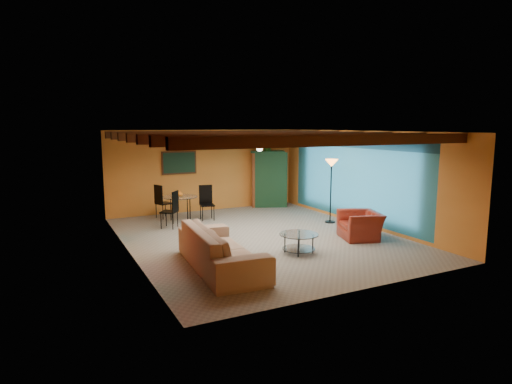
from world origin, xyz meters
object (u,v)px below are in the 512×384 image
coffee_table (299,243)px  sofa (221,248)px  dining_table (180,204)px  armoire (267,180)px  vase (180,184)px  armchair (360,225)px  potted_plant (268,146)px  floor_lamp (331,191)px

coffee_table → sofa: bearing=-174.6°
coffee_table → dining_table: dining_table is taller
dining_table → armoire: (3.49, 1.03, 0.42)m
vase → coffee_table: bearing=-71.3°
armoire → vase: size_ratio=10.80×
armchair → armoire: bearing=-161.3°
armoire → vase: armoire is taller
armchair → coffee_table: bearing=-61.5°
coffee_table → potted_plant: size_ratio=1.81×
sofa → floor_lamp: size_ratio=1.51×
coffee_table → vase: vase is taller
armoire → coffee_table: bearing=-87.7°
sofa → armoire: size_ratio=1.49×
dining_table → potted_plant: (3.49, 1.03, 1.62)m
coffee_table → armoire: size_ratio=0.46×
armchair → sofa: bearing=-63.8°
sofa → potted_plant: (3.99, 5.51, 1.73)m
dining_table → floor_lamp: bearing=-27.8°
armchair → floor_lamp: (0.42, 1.84, 0.60)m
coffee_table → floor_lamp: floor_lamp is taller
armoire → sofa: bearing=-102.7°
dining_table → vase: vase is taller
dining_table → armoire: size_ratio=1.07×
potted_plant → dining_table: bearing=-163.5°
armchair → armoire: 4.99m
coffee_table → dining_table: size_ratio=0.43×
coffee_table → armoire: armoire is taller
coffee_table → floor_lamp: 3.40m
potted_plant → armoire: bearing=0.0°
armoire → floor_lamp: armoire is taller
potted_plant → floor_lamp: bearing=-81.8°
armchair → coffee_table: 2.10m
vase → armoire: bearing=16.5°
floor_lamp → potted_plant: size_ratio=3.88×
armchair → coffee_table: armchair is taller
potted_plant → armchair: bearing=-89.6°
armoire → armchair: bearing=-66.4°
armoire → potted_plant: size_ratio=3.92×
sofa → armoire: 6.82m
sofa → coffee_table: size_ratio=3.23×
dining_table → floor_lamp: size_ratio=1.08×
sofa → coffee_table: (1.95, 0.18, -0.19)m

